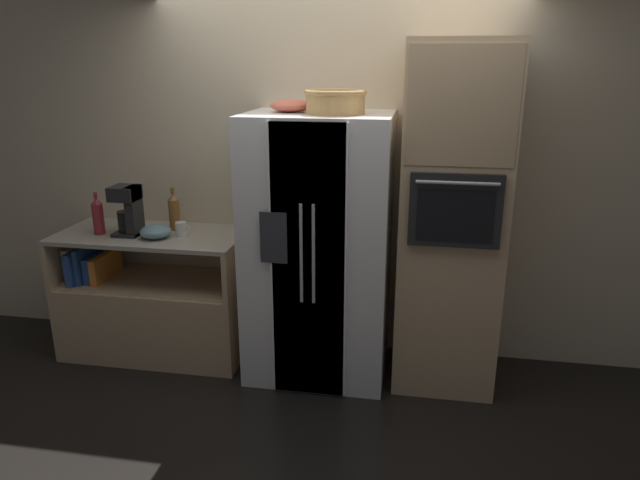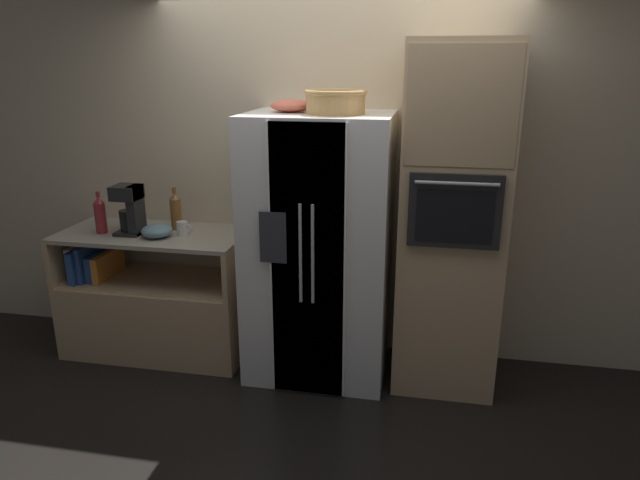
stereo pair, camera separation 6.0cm
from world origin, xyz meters
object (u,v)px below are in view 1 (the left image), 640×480
object	(u,v)px
fruit_bowl	(291,105)
bottle_tall	(174,212)
mixing_bowl	(156,232)
coffee_maker	(129,209)
wall_oven	(451,221)
bottle_short	(98,216)
mug	(181,229)
wicker_basket	(336,101)
refrigerator	(319,249)

from	to	relation	value
fruit_bowl	bottle_tall	xyz separation A→B (m)	(-0.91, 0.12, -0.77)
mixing_bowl	coffee_maker	bearing A→B (deg)	169.30
wall_oven	mixing_bowl	bearing A→B (deg)	-177.27
fruit_bowl	bottle_tall	distance (m)	1.19
wall_oven	bottle_short	world-z (taller)	wall_oven
fruit_bowl	wall_oven	bearing A→B (deg)	-0.21
bottle_short	mug	world-z (taller)	bottle_short
wicker_basket	mixing_bowl	size ratio (longest dim) A/B	1.79
wall_oven	mug	xyz separation A→B (m)	(-1.85, -0.01, -0.15)
refrigerator	coffee_maker	xyz separation A→B (m)	(-1.35, -0.01, 0.22)
refrigerator	fruit_bowl	bearing A→B (deg)	164.88
bottle_short	mixing_bowl	bearing A→B (deg)	-3.17
refrigerator	wall_oven	world-z (taller)	wall_oven
bottle_short	bottle_tall	bearing A→B (deg)	21.44
wicker_basket	coffee_maker	world-z (taller)	wicker_basket
wall_oven	mixing_bowl	size ratio (longest dim) A/B	10.38
wall_oven	wicker_basket	bearing A→B (deg)	-172.90
mixing_bowl	mug	bearing A→B (deg)	28.62
fruit_bowl	coffee_maker	bearing A→B (deg)	-177.02
wall_oven	bottle_tall	xyz separation A→B (m)	(-1.95, 0.12, -0.06)
fruit_bowl	mixing_bowl	distance (m)	1.29
wicker_basket	mug	world-z (taller)	wicker_basket
wicker_basket	bottle_tall	xyz separation A→B (m)	(-1.21, 0.21, -0.81)
refrigerator	fruit_bowl	world-z (taller)	fruit_bowl
bottle_tall	mug	world-z (taller)	bottle_tall
wall_oven	mixing_bowl	xyz separation A→B (m)	(-2.00, -0.10, -0.15)
wall_oven	coffee_maker	world-z (taller)	wall_oven
wall_oven	refrigerator	bearing A→B (deg)	-176.85
coffee_maker	fruit_bowl	bearing A→B (deg)	2.98
wall_oven	wicker_basket	distance (m)	1.06
wall_oven	bottle_short	distance (m)	2.44
mug	bottle_short	bearing A→B (deg)	-174.25
mixing_bowl	coffee_maker	size ratio (longest dim) A/B	0.61
bottle_tall	coffee_maker	world-z (taller)	coffee_maker
mug	coffee_maker	size ratio (longest dim) A/B	0.32
fruit_bowl	mixing_bowl	xyz separation A→B (m)	(-0.95, -0.10, -0.86)
refrigerator	wicker_basket	size ratio (longest dim) A/B	4.65
fruit_bowl	bottle_tall	world-z (taller)	fruit_bowl
bottle_short	refrigerator	bearing A→B (deg)	0.87
wall_oven	coffee_maker	bearing A→B (deg)	-178.53
wicker_basket	mug	distance (m)	1.42
fruit_bowl	coffee_maker	size ratio (longest dim) A/B	0.76
wall_oven	wicker_basket	world-z (taller)	wall_oven
bottle_tall	wall_oven	bearing A→B (deg)	-3.53
wicker_basket	coffee_maker	distance (m)	1.65
bottle_tall	mug	distance (m)	0.19
wicker_basket	fruit_bowl	distance (m)	0.32
wicker_basket	fruit_bowl	xyz separation A→B (m)	(-0.30, 0.10, -0.04)
wall_oven	mug	size ratio (longest dim) A/B	20.13
refrigerator	wicker_basket	bearing A→B (deg)	-21.66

